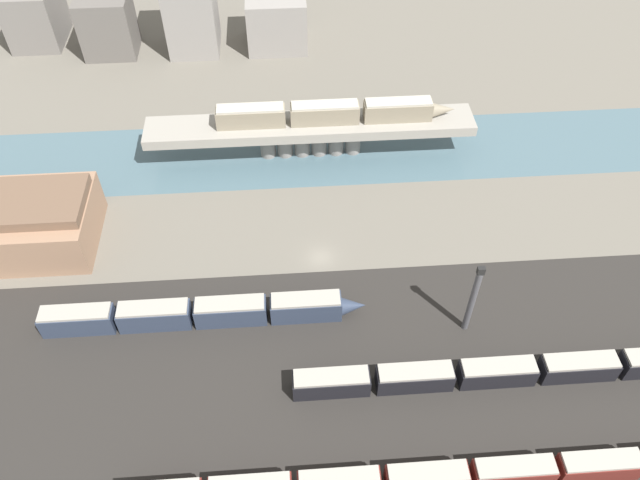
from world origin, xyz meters
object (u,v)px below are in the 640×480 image
object	(u,v)px
train_on_bridge	(333,113)
train_yard_near	(480,474)
train_yard_mid	(506,372)
signal_tower	(472,300)
warehouse_building	(16,223)
train_yard_far	(201,313)

from	to	relation	value
train_on_bridge	train_yard_near	distance (m)	65.25
train_yard_mid	signal_tower	bearing A→B (deg)	111.37
train_on_bridge	train_yard_near	bearing A→B (deg)	-79.01
train_on_bridge	train_yard_mid	xyz separation A→B (m)	(19.37, -50.19, -7.19)
train_yard_mid	warehouse_building	distance (m)	78.18
train_on_bridge	signal_tower	bearing A→B (deg)	-68.95
train_yard_far	warehouse_building	xyz separation A→B (m)	(-30.14, 18.09, 2.49)
train_yard_far	signal_tower	bearing A→B (deg)	-5.58
train_yard_mid	train_yard_far	distance (m)	43.59
train_on_bridge	train_yard_mid	bearing A→B (deg)	-68.90
train_yard_mid	signal_tower	distance (m)	10.63
train_yard_mid	train_yard_far	world-z (taller)	train_yard_far
train_yard_near	train_yard_mid	distance (m)	15.18
train_yard_near	train_yard_far	distance (m)	43.41
warehouse_building	signal_tower	xyz separation A→B (m)	(68.43, -21.83, 2.12)
train_yard_near	warehouse_building	bearing A→B (deg)	145.78
train_on_bridge	signal_tower	distance (m)	44.40
train_yard_far	signal_tower	size ratio (longest dim) A/B	3.48
train_yard_near	train_on_bridge	bearing A→B (deg)	100.99
train_on_bridge	train_yard_mid	distance (m)	54.28
train_on_bridge	train_yard_far	world-z (taller)	train_on_bridge
train_on_bridge	train_yard_far	xyz separation A→B (m)	(-22.37, -37.64, -6.95)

